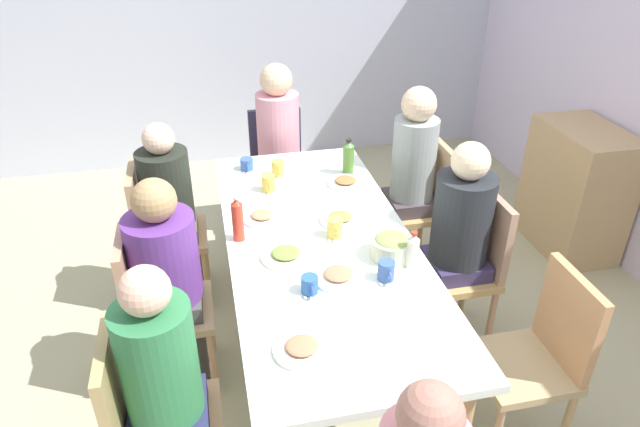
{
  "coord_description": "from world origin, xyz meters",
  "views": [
    {
      "loc": [
        2.3,
        -0.5,
        2.29
      ],
      "look_at": [
        0.0,
        0.0,
        0.92
      ],
      "focal_mm": 31.73,
      "sensor_mm": 36.0,
      "label": 1
    }
  ],
  "objects_px": {
    "chair_7": "(540,352)",
    "person_2": "(170,199)",
    "plate_0": "(263,217)",
    "bottle_2": "(348,158)",
    "plate_2": "(302,348)",
    "cup_5": "(269,183)",
    "dining_table": "(320,253)",
    "chair_3": "(154,303)",
    "plate_5": "(340,219)",
    "chair_6": "(469,261)",
    "cup_4": "(386,271)",
    "plate_3": "(338,276)",
    "person_3": "(167,266)",
    "cup_2": "(247,164)",
    "cup_0": "(310,285)",
    "chair_1": "(422,200)",
    "cup_3": "(278,168)",
    "bottle_0": "(413,250)",
    "bottle_1": "(238,220)",
    "person_0": "(279,137)",
    "person_6": "(459,229)",
    "person_4": "(165,377)",
    "bowl_0": "(392,246)",
    "chair_4": "(148,418)",
    "cup_1": "(335,228)",
    "chair_0": "(278,164)",
    "plate_1": "(286,255)",
    "plate_4": "(346,182)",
    "side_cabinet": "(575,190)",
    "person_1": "(412,167)",
    "chair_2": "(158,228)"
  },
  "relations": [
    {
      "from": "bottle_1",
      "to": "cup_2",
      "type": "bearing_deg",
      "value": 171.27
    },
    {
      "from": "person_0",
      "to": "person_6",
      "type": "xyz_separation_m",
      "value": [
        1.36,
        0.75,
        -0.04
      ]
    },
    {
      "from": "plate_2",
      "to": "plate_4",
      "type": "relative_size",
      "value": 1.01
    },
    {
      "from": "chair_7",
      "to": "cup_4",
      "type": "bearing_deg",
      "value": -118.17
    },
    {
      "from": "person_3",
      "to": "cup_2",
      "type": "relative_size",
      "value": 10.21
    },
    {
      "from": "dining_table",
      "to": "bowl_0",
      "type": "xyz_separation_m",
      "value": [
        0.21,
        0.3,
        0.14
      ]
    },
    {
      "from": "chair_7",
      "to": "cup_0",
      "type": "xyz_separation_m",
      "value": [
        -0.31,
        -0.97,
        0.29
      ]
    },
    {
      "from": "chair_4",
      "to": "cup_4",
      "type": "xyz_separation_m",
      "value": [
        -0.33,
        1.05,
        0.3
      ]
    },
    {
      "from": "dining_table",
      "to": "cup_3",
      "type": "distance_m",
      "value": 0.77
    },
    {
      "from": "chair_6",
      "to": "side_cabinet",
      "type": "relative_size",
      "value": 1.0
    },
    {
      "from": "chair_7",
      "to": "plate_2",
      "type": "distance_m",
      "value": 1.1
    },
    {
      "from": "person_6",
      "to": "chair_7",
      "type": "xyz_separation_m",
      "value": [
        0.71,
        0.09,
        -0.22
      ]
    },
    {
      "from": "chair_3",
      "to": "cup_0",
      "type": "distance_m",
      "value": 0.86
    },
    {
      "from": "chair_1",
      "to": "person_3",
      "type": "xyz_separation_m",
      "value": [
        0.71,
        -1.58,
        0.21
      ]
    },
    {
      "from": "chair_6",
      "to": "cup_5",
      "type": "bearing_deg",
      "value": -119.37
    },
    {
      "from": "dining_table",
      "to": "cup_0",
      "type": "bearing_deg",
      "value": -18.32
    },
    {
      "from": "chair_6",
      "to": "cup_1",
      "type": "relative_size",
      "value": 7.87
    },
    {
      "from": "dining_table",
      "to": "cup_3",
      "type": "relative_size",
      "value": 19.59
    },
    {
      "from": "chair_3",
      "to": "cup_5",
      "type": "xyz_separation_m",
      "value": [
        -0.57,
        0.66,
        0.3
      ]
    },
    {
      "from": "dining_table",
      "to": "plate_2",
      "type": "xyz_separation_m",
      "value": [
        0.74,
        -0.23,
        0.09
      ]
    },
    {
      "from": "plate_2",
      "to": "cup_0",
      "type": "relative_size",
      "value": 2.02
    },
    {
      "from": "cup_0",
      "to": "chair_1",
      "type": "bearing_deg",
      "value": 138.94
    },
    {
      "from": "bottle_0",
      "to": "bottle_1",
      "type": "xyz_separation_m",
      "value": [
        -0.39,
        -0.76,
        0.03
      ]
    },
    {
      "from": "dining_table",
      "to": "plate_0",
      "type": "bearing_deg",
      "value": -135.87
    },
    {
      "from": "plate_4",
      "to": "cup_2",
      "type": "bearing_deg",
      "value": -120.43
    },
    {
      "from": "cup_4",
      "to": "plate_3",
      "type": "bearing_deg",
      "value": -104.12
    },
    {
      "from": "chair_3",
      "to": "person_1",
      "type": "bearing_deg",
      "value": 114.25
    },
    {
      "from": "chair_0",
      "to": "chair_4",
      "type": "xyz_separation_m",
      "value": [
        2.16,
        -0.84,
        0.0
      ]
    },
    {
      "from": "chair_3",
      "to": "plate_5",
      "type": "distance_m",
      "value": 1.03
    },
    {
      "from": "person_6",
      "to": "chair_2",
      "type": "bearing_deg",
      "value": -114.24
    },
    {
      "from": "bottle_2",
      "to": "chair_3",
      "type": "bearing_deg",
      "value": -59.24
    },
    {
      "from": "chair_0",
      "to": "bowl_0",
      "type": "height_order",
      "value": "chair_0"
    },
    {
      "from": "plate_2",
      "to": "cup_5",
      "type": "height_order",
      "value": "cup_5"
    },
    {
      "from": "cup_1",
      "to": "cup_2",
      "type": "distance_m",
      "value": 0.93
    },
    {
      "from": "cup_4",
      "to": "person_0",
      "type": "bearing_deg",
      "value": -172.88
    },
    {
      "from": "chair_0",
      "to": "chair_7",
      "type": "bearing_deg",
      "value": 21.16
    },
    {
      "from": "person_6",
      "to": "plate_1",
      "type": "xyz_separation_m",
      "value": [
        0.12,
        -0.94,
        0.05
      ]
    },
    {
      "from": "chair_4",
      "to": "bowl_0",
      "type": "distance_m",
      "value": 1.28
    },
    {
      "from": "chair_7",
      "to": "side_cabinet",
      "type": "distance_m",
      "value": 1.84
    },
    {
      "from": "bottle_1",
      "to": "person_6",
      "type": "bearing_deg",
      "value": 85.56
    },
    {
      "from": "plate_4",
      "to": "person_0",
      "type": "bearing_deg",
      "value": -161.11
    },
    {
      "from": "person_4",
      "to": "bowl_0",
      "type": "xyz_separation_m",
      "value": [
        -0.5,
        1.04,
        0.11
      ]
    },
    {
      "from": "plate_0",
      "to": "bottle_2",
      "type": "height_order",
      "value": "bottle_2"
    },
    {
      "from": "chair_0",
      "to": "person_6",
      "type": "relative_size",
      "value": 0.74
    },
    {
      "from": "plate_1",
      "to": "cup_1",
      "type": "relative_size",
      "value": 2.12
    },
    {
      "from": "chair_3",
      "to": "chair_6",
      "type": "xyz_separation_m",
      "value": [
        0.0,
        1.67,
        0.0
      ]
    },
    {
      "from": "cup_5",
      "to": "cup_2",
      "type": "bearing_deg",
      "value": -163.04
    },
    {
      "from": "chair_7",
      "to": "person_2",
      "type": "bearing_deg",
      "value": -132.03
    },
    {
      "from": "plate_0",
      "to": "plate_2",
      "type": "distance_m",
      "value": 1.0
    },
    {
      "from": "person_0",
      "to": "plate_4",
      "type": "relative_size",
      "value": 5.79
    }
  ]
}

